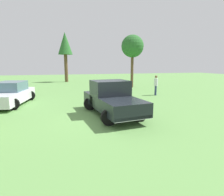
% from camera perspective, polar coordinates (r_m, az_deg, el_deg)
% --- Properties ---
extents(ground_plane, '(80.00, 80.00, 0.00)m').
position_cam_1_polar(ground_plane, '(9.45, -3.82, -5.83)').
color(ground_plane, '#5B8C47').
extents(pickup_truck, '(2.56, 4.91, 1.78)m').
position_cam_1_polar(pickup_truck, '(9.74, -0.27, 0.17)').
color(pickup_truck, black).
rests_on(pickup_truck, ground_plane).
extents(sedan_near, '(2.66, 4.77, 1.49)m').
position_cam_1_polar(sedan_near, '(13.82, -28.45, 1.04)').
color(sedan_near, black).
rests_on(sedan_near, ground_plane).
extents(person_bystander, '(0.41, 0.41, 1.68)m').
position_cam_1_polar(person_bystander, '(16.31, 13.19, 4.14)').
color(person_bystander, navy).
rests_on(person_bystander, ground_plane).
extents(tree_back_left, '(2.08, 2.08, 7.11)m').
position_cam_1_polar(tree_back_left, '(28.87, -14.08, 15.37)').
color(tree_back_left, brown).
rests_on(tree_back_left, ground_plane).
extents(tree_far_center, '(2.46, 2.46, 5.79)m').
position_cam_1_polar(tree_far_center, '(21.59, 6.25, 15.23)').
color(tree_far_center, brown).
rests_on(tree_far_center, ground_plane).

